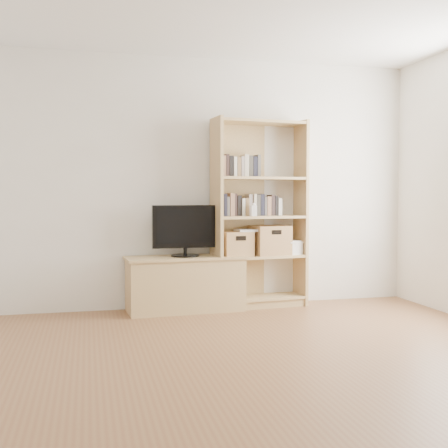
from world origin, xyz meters
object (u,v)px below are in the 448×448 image
object	(u,v)px
bookshelf	(259,214)
baby_monitor	(254,211)
television	(185,231)
tv_stand	(185,285)
basket_right	(270,240)
basket_left	(236,244)
laptop	(251,230)

from	to	relation	value
bookshelf	baby_monitor	xyz separation A→B (m)	(-0.10, -0.12, 0.03)
bookshelf	television	bearing A→B (deg)	177.24
tv_stand	basket_right	size ratio (longest dim) A/B	3.11
television	basket_left	world-z (taller)	television
bookshelf	basket_right	xyz separation A→B (m)	(0.12, 0.01, -0.28)
tv_stand	bookshelf	xyz separation A→B (m)	(0.80, 0.04, 0.72)
bookshelf	basket_left	bearing A→B (deg)	-178.81
tv_stand	laptop	bearing A→B (deg)	-2.14
tv_stand	baby_monitor	size ratio (longest dim) A/B	10.47
television	baby_monitor	size ratio (longest dim) A/B	6.02
television	laptop	distance (m)	0.69
baby_monitor	basket_left	xyz separation A→B (m)	(-0.16, 0.09, -0.34)
basket_left	basket_right	xyz separation A→B (m)	(0.38, 0.04, 0.03)
basket_left	basket_right	distance (m)	0.38
tv_stand	bookshelf	world-z (taller)	bookshelf
baby_monitor	laptop	distance (m)	0.23
television	basket_left	size ratio (longest dim) A/B	2.17
bookshelf	baby_monitor	size ratio (longest dim) A/B	17.74
tv_stand	baby_monitor	bearing A→B (deg)	-10.29
basket_left	laptop	distance (m)	0.21
laptop	television	bearing A→B (deg)	177.24
laptop	baby_monitor	bearing A→B (deg)	-91.96
basket_left	basket_right	size ratio (longest dim) A/B	0.82
laptop	basket_left	bearing A→B (deg)	179.68
bookshelf	baby_monitor	bearing A→B (deg)	-135.00
tv_stand	laptop	size ratio (longest dim) A/B	3.74
bookshelf	laptop	xyz separation A→B (m)	(-0.10, -0.02, -0.17)
tv_stand	baby_monitor	xyz separation A→B (m)	(0.70, -0.08, 0.75)
television	basket_right	distance (m)	0.92
tv_stand	baby_monitor	world-z (taller)	baby_monitor
basket_left	basket_right	bearing A→B (deg)	-1.74
television	laptop	xyz separation A→B (m)	(0.69, 0.02, -0.01)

